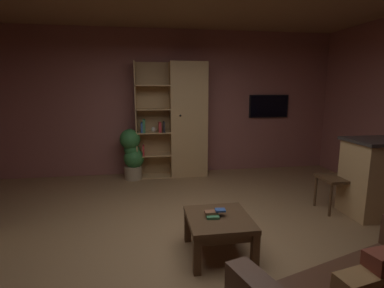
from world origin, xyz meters
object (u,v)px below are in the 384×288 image
at_px(bookshelf_cabinet, 184,121).
at_px(potted_floor_plant, 132,153).
at_px(coffee_table, 219,224).
at_px(table_book_1, 211,212).
at_px(wall_mounted_tv, 269,106).
at_px(dining_chair, 342,173).
at_px(table_book_0, 213,217).
at_px(table_book_2, 220,210).

relative_size(bookshelf_cabinet, potted_floor_plant, 2.28).
relative_size(coffee_table, table_book_1, 5.43).
height_order(bookshelf_cabinet, table_book_1, bookshelf_cabinet).
height_order(potted_floor_plant, wall_mounted_tv, wall_mounted_tv).
bearing_deg(table_book_1, dining_chair, 21.46).
height_order(bookshelf_cabinet, potted_floor_plant, bookshelf_cabinet).
bearing_deg(table_book_1, potted_floor_plant, 108.16).
height_order(table_book_0, table_book_1, table_book_1).
height_order(coffee_table, wall_mounted_tv, wall_mounted_tv).
xyz_separation_m(table_book_1, potted_floor_plant, (-0.90, 2.73, 0.06)).
xyz_separation_m(coffee_table, table_book_0, (-0.07, -0.02, 0.09)).
distance_m(coffee_table, table_book_0, 0.12).
xyz_separation_m(bookshelf_cabinet, table_book_0, (-0.08, -2.89, -0.66)).
height_order(table_book_2, wall_mounted_tv, wall_mounted_tv).
bearing_deg(table_book_0, potted_floor_plant, 107.98).
distance_m(table_book_0, wall_mounted_tv, 3.74).
xyz_separation_m(coffee_table, dining_chair, (1.95, 0.83, 0.21)).
relative_size(coffee_table, wall_mounted_tv, 0.84).
bearing_deg(dining_chair, coffee_table, -156.93).
bearing_deg(potted_floor_plant, coffee_table, -70.67).
distance_m(bookshelf_cabinet, dining_chair, 2.86).
distance_m(coffee_table, dining_chair, 2.13).
height_order(table_book_0, dining_chair, dining_chair).
relative_size(table_book_2, dining_chair, 0.11).
distance_m(bookshelf_cabinet, table_book_2, 2.91).
bearing_deg(table_book_0, wall_mounted_tv, 58.71).
distance_m(table_book_1, dining_chair, 2.18).
xyz_separation_m(table_book_2, dining_chair, (1.93, 0.81, 0.06)).
relative_size(bookshelf_cabinet, table_book_1, 17.08).
bearing_deg(table_book_0, dining_chair, 22.77).
relative_size(table_book_2, potted_floor_plant, 0.11).
distance_m(table_book_0, table_book_1, 0.06).
height_order(bookshelf_cabinet, dining_chair, bookshelf_cabinet).
bearing_deg(wall_mounted_tv, table_book_0, -121.29).
distance_m(bookshelf_cabinet, table_book_0, 2.96).
relative_size(table_book_1, potted_floor_plant, 0.13).
bearing_deg(coffee_table, potted_floor_plant, 109.33).
relative_size(table_book_0, table_book_2, 1.23).
distance_m(bookshelf_cabinet, wall_mounted_tv, 1.83).
height_order(coffee_table, potted_floor_plant, potted_floor_plant).
bearing_deg(table_book_1, coffee_table, -25.30).
relative_size(coffee_table, dining_chair, 0.75).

